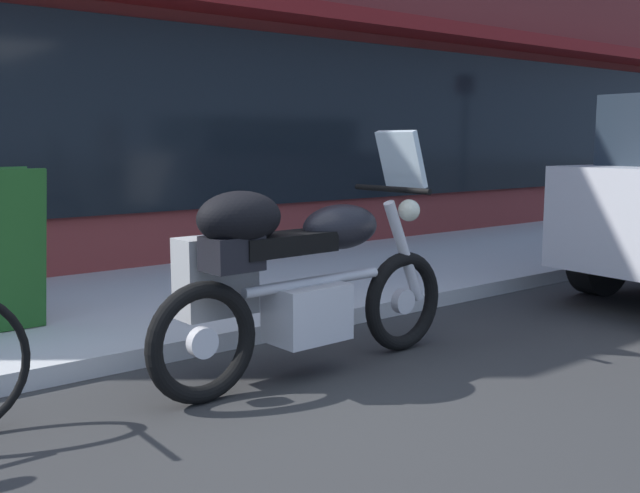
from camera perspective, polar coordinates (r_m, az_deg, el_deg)
The scene contains 3 objects.
ground_plane at distance 3.47m, azimuth -1.54°, elevation -14.24°, with size 80.00×80.00×0.00m, color #2D2D2D.
storefront_building at distance 10.21m, azimuth 10.71°, elevation 18.41°, with size 19.23×0.90×6.41m.
touring_motorcycle at distance 4.05m, azimuth -2.20°, elevation -2.06°, with size 2.11×0.64×1.40m.
Camera 1 is at (-1.91, -2.58, 1.34)m, focal length 40.69 mm.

